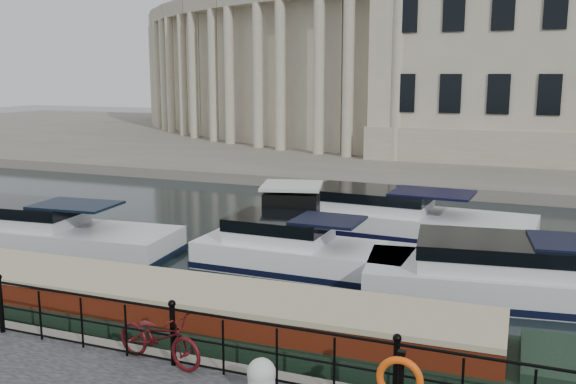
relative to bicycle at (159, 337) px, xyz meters
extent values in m
plane|color=black|center=(0.27, 2.28, -1.05)|extent=(160.00, 160.00, 0.00)
cube|color=#6B665B|center=(0.27, 41.28, -0.77)|extent=(120.00, 42.00, 0.55)
cylinder|color=black|center=(-3.73, 0.03, 0.05)|extent=(0.10, 0.10, 1.10)
cylinder|color=black|center=(0.27, 0.03, 0.05)|extent=(0.10, 0.10, 1.10)
sphere|color=black|center=(0.27, 0.03, 0.65)|extent=(0.14, 0.14, 0.14)
cylinder|color=black|center=(4.27, 0.03, 0.05)|extent=(0.10, 0.10, 1.10)
sphere|color=black|center=(4.27, 0.03, 0.65)|extent=(0.14, 0.14, 0.14)
cylinder|color=black|center=(0.27, 0.03, 0.55)|extent=(24.00, 0.05, 0.05)
cylinder|color=black|center=(0.27, 0.03, 0.05)|extent=(24.00, 0.04, 0.04)
cylinder|color=black|center=(0.27, 0.03, -0.42)|extent=(24.00, 0.04, 0.04)
cube|color=#ADA38C|center=(6.27, 35.28, 6.50)|extent=(20.00, 14.00, 14.00)
cube|color=#9E937F|center=(6.27, 35.28, 0.50)|extent=(20.30, 14.30, 2.00)
cube|color=#ADA38C|center=(-3.06, 31.30, 5.00)|extent=(5.73, 4.06, 11.00)
cylinder|color=#ADA38C|center=(-2.01, 28.43, 4.40)|extent=(0.70, 0.70, 9.80)
cylinder|color=#ADA38C|center=(-5.22, 29.15, 4.40)|extent=(0.70, 0.70, 9.80)
cube|color=#ADA38C|center=(-8.02, 32.72, 5.00)|extent=(5.90, 4.56, 11.00)
cylinder|color=#ADA38C|center=(-7.32, 29.75, 4.40)|extent=(0.70, 0.70, 9.80)
cylinder|color=#ADA38C|center=(-10.42, 30.84, 4.40)|extent=(0.70, 0.70, 9.80)
cube|color=#ADA38C|center=(-12.77, 34.72, 5.00)|extent=(5.99, 4.99, 11.00)
cylinder|color=#ADA38C|center=(-12.43, 31.69, 4.40)|extent=(0.70, 0.70, 9.80)
cylinder|color=#ADA38C|center=(-15.38, 33.14, 4.40)|extent=(0.70, 0.70, 9.80)
cube|color=#ADA38C|center=(-17.25, 37.28, 5.00)|extent=(5.99, 5.36, 11.00)
cube|color=#9E937F|center=(-18.34, 35.60, 9.90)|extent=(5.40, 4.29, 1.20)
cylinder|color=#ADA38C|center=(-17.28, 34.23, 4.40)|extent=(0.70, 0.70, 9.80)
cylinder|color=#ADA38C|center=(-20.03, 36.02, 4.40)|extent=(0.70, 0.70, 9.80)
cube|color=#ADA38C|center=(-21.39, 40.35, 5.00)|extent=(5.91, 5.64, 11.00)
cube|color=#9E937F|center=(-22.67, 38.82, 9.90)|extent=(5.16, 4.70, 1.20)
cylinder|color=#ADA38C|center=(-21.78, 37.33, 4.40)|extent=(0.70, 0.70, 9.80)
cylinder|color=#ADA38C|center=(-24.30, 39.44, 4.40)|extent=(0.70, 0.70, 9.80)
cube|color=#ADA38C|center=(-25.13, 43.90, 5.00)|extent=(5.74, 5.85, 11.00)
cube|color=#9E937F|center=(-26.59, 42.53, 9.90)|extent=(4.86, 5.04, 1.20)
cylinder|color=#ADA38C|center=(-25.88, 40.94, 4.40)|extent=(0.70, 0.70, 9.80)
cylinder|color=#ADA38C|center=(-28.13, 43.34, 4.40)|extent=(0.70, 0.70, 9.80)
cube|color=#ADA38C|center=(-28.42, 47.87, 5.00)|extent=(5.49, 5.97, 11.00)
cube|color=#9E937F|center=(-30.03, 46.68, 9.90)|extent=(4.48, 5.30, 1.20)
cylinder|color=#ADA38C|center=(-29.52, 45.02, 4.40)|extent=(0.70, 0.70, 9.80)
cylinder|color=#ADA38C|center=(-31.46, 47.67, 4.40)|extent=(0.70, 0.70, 9.80)
cube|color=#ADA38C|center=(-31.21, 52.20, 5.00)|extent=(5.16, 6.00, 11.00)
cube|color=#9E937F|center=(-32.96, 51.22, 9.90)|extent=(4.04, 5.49, 1.20)
cylinder|color=#ADA38C|center=(-32.65, 49.51, 4.40)|extent=(0.70, 0.70, 9.80)
cylinder|color=#ADA38C|center=(-34.26, 52.37, 4.40)|extent=(0.70, 0.70, 9.80)
cube|color=#ADA38C|center=(-33.46, 56.84, 5.00)|extent=(4.76, 5.95, 11.00)
cube|color=#9E937F|center=(-35.31, 56.08, 9.90)|extent=(3.54, 5.60, 1.20)
cylinder|color=#ADA38C|center=(-35.21, 54.34, 4.40)|extent=(0.70, 0.70, 9.80)
cylinder|color=#ADA38C|center=(-36.47, 57.37, 4.40)|extent=(0.70, 0.70, 9.80)
imported|color=#4E0E11|center=(0.00, 0.00, 0.00)|extent=(1.98, 0.98, 1.00)
sphere|color=silver|center=(2.23, -0.51, -0.04)|extent=(0.46, 0.46, 0.46)
cube|color=black|center=(4.43, -0.40, 0.61)|extent=(0.11, 0.11, 0.07)
torus|color=#FF540D|center=(4.43, -0.48, 0.24)|extent=(0.70, 0.11, 0.70)
cube|color=black|center=(-1.07, 2.18, -0.95)|extent=(17.22, 2.76, 1.03)
cube|color=#551B0C|center=(-1.07, 2.18, -0.30)|extent=(13.78, 2.32, 0.80)
cube|color=tan|center=(-1.07, 2.18, 0.10)|extent=(13.78, 2.39, 0.11)
cube|color=#6B665B|center=(-1.42, 10.10, -1.00)|extent=(3.09, 2.78, 0.22)
cube|color=black|center=(-1.42, 10.10, 0.05)|extent=(2.14, 2.14, 1.57)
cube|color=silver|center=(-1.42, 10.10, 1.00)|extent=(2.35, 2.35, 0.10)
cube|color=silver|center=(-8.59, 6.81, -0.85)|extent=(8.68, 3.28, 1.20)
cube|color=black|center=(-8.59, 6.81, -0.93)|extent=(8.77, 3.32, 0.18)
cube|color=silver|center=(-9.61, 6.72, 0.00)|extent=(3.99, 2.42, 0.90)
cube|color=black|center=(-7.58, 6.90, 0.50)|extent=(2.69, 2.00, 0.08)
cube|color=white|center=(-0.18, 7.85, -0.85)|extent=(6.34, 2.50, 1.20)
cube|color=black|center=(-0.18, 7.85, -0.93)|extent=(6.41, 2.52, 0.18)
cube|color=white|center=(-0.94, 7.86, 0.00)|extent=(2.87, 2.02, 0.90)
cube|color=black|center=(0.58, 7.84, 0.50)|extent=(1.92, 1.72, 0.08)
cube|color=silver|center=(6.26, 7.66, -0.85)|extent=(8.95, 4.04, 1.20)
cube|color=black|center=(6.26, 7.66, -0.93)|extent=(9.04, 4.08, 0.18)
cube|color=silver|center=(5.23, 7.51, 0.00)|extent=(4.18, 2.87, 0.90)
cube|color=white|center=(1.54, 13.26, -0.85)|extent=(9.37, 3.31, 1.20)
cube|color=black|center=(1.54, 13.26, -0.93)|extent=(9.47, 3.34, 0.18)
cube|color=white|center=(0.43, 13.32, 0.00)|extent=(4.27, 2.55, 0.90)
cube|color=black|center=(2.65, 13.21, 0.50)|extent=(2.87, 2.14, 0.08)
camera|label=1|loc=(6.14, -9.16, 4.64)|focal=40.00mm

